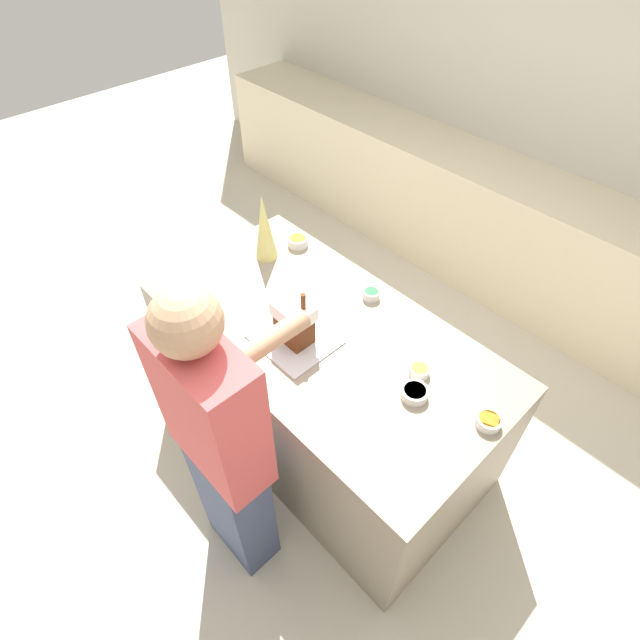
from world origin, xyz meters
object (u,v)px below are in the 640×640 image
baking_tray (295,339)px  candy_bowl_beside_tree (415,393)px  decorative_tree (264,227)px  candy_bowl_near_tray_left (419,370)px  gingerbread_house (294,322)px  person (222,449)px  candy_bowl_front_corner (298,241)px  candy_bowl_behind_tray (371,294)px  candy_bowl_far_right (489,421)px

baking_tray → candy_bowl_beside_tree: 0.64m
decorative_tree → candy_bowl_near_tray_left: 1.17m
candy_bowl_beside_tree → gingerbread_house: bearing=-165.4°
baking_tray → gingerbread_house: size_ratio=1.20×
baking_tray → decorative_tree: 0.71m
baking_tray → candy_bowl_near_tray_left: size_ratio=3.91×
person → candy_bowl_near_tray_left: bearing=71.7°
candy_bowl_front_corner → candy_bowl_beside_tree: size_ratio=0.98×
baking_tray → candy_bowl_near_tray_left: bearing=26.5°
candy_bowl_front_corner → candy_bowl_near_tray_left: bearing=-12.3°
decorative_tree → candy_bowl_behind_tray: size_ratio=4.40×
candy_bowl_beside_tree → baking_tray: bearing=-165.4°
candy_bowl_beside_tree → candy_bowl_behind_tray: bearing=149.3°
candy_bowl_beside_tree → candy_bowl_behind_tray: 0.66m
candy_bowl_front_corner → person: (0.82, -1.14, -0.01)m
candy_bowl_near_tray_left → candy_bowl_behind_tray: bearing=156.3°
gingerbread_house → candy_bowl_behind_tray: gingerbread_house is taller
candy_bowl_beside_tree → candy_bowl_near_tray_left: bearing=119.3°
candy_bowl_front_corner → candy_bowl_near_tray_left: 1.14m
gingerbread_house → candy_bowl_beside_tree: size_ratio=2.57×
baking_tray → candy_bowl_behind_tray: (0.05, 0.50, 0.02)m
candy_bowl_beside_tree → candy_bowl_near_tray_left: size_ratio=1.27×
candy_bowl_near_tray_left → candy_bowl_far_right: size_ratio=0.88×
gingerbread_house → candy_bowl_behind_tray: size_ratio=3.41×
gingerbread_house → candy_bowl_near_tray_left: (0.55, 0.28, -0.10)m
decorative_tree → candy_bowl_beside_tree: (1.22, -0.16, -0.17)m
gingerbread_house → person: 0.68m
candy_bowl_front_corner → candy_bowl_far_right: (1.48, -0.24, -0.01)m
gingerbread_house → candy_bowl_front_corner: (-0.56, 0.52, -0.10)m
baking_tray → person: 0.67m
candy_bowl_behind_tray → candy_bowl_front_corner: bearing=177.9°
candy_bowl_behind_tray → person: size_ratio=0.05×
decorative_tree → candy_bowl_far_right: (1.53, -0.04, -0.18)m
person → candy_bowl_beside_tree: bearing=65.2°
candy_bowl_behind_tray → candy_bowl_far_right: 0.90m
candy_bowl_near_tray_left → candy_bowl_far_right: (0.37, -0.00, 0.00)m
gingerbread_house → decorative_tree: (-0.61, 0.32, 0.07)m
candy_bowl_behind_tray → person: 1.13m
candy_bowl_near_tray_left → candy_bowl_far_right: bearing=-0.2°
decorative_tree → candy_bowl_behind_tray: bearing=15.2°
candy_bowl_near_tray_left → person: (-0.30, -0.89, -0.00)m
candy_bowl_behind_tray → person: person is taller
gingerbread_house → candy_bowl_beside_tree: bearing=14.6°
candy_bowl_front_corner → candy_bowl_far_right: size_ratio=1.09×
candy_bowl_near_tray_left → person: size_ratio=0.05×
candy_bowl_beside_tree → candy_bowl_far_right: 0.33m
gingerbread_house → candy_bowl_near_tray_left: 0.63m
decorative_tree → candy_bowl_beside_tree: bearing=-7.3°
person → decorative_tree: bearing=132.7°
gingerbread_house → candy_bowl_front_corner: 0.77m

